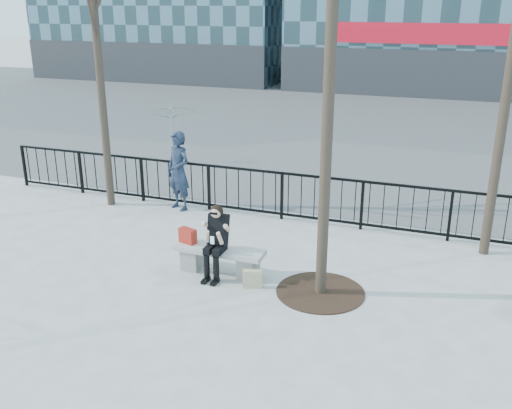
% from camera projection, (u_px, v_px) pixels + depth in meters
% --- Properties ---
extents(ground, '(120.00, 120.00, 0.00)m').
position_uv_depth(ground, '(220.00, 273.00, 10.37)').
color(ground, gray).
rests_on(ground, ground).
extents(street_surface, '(60.00, 23.00, 0.01)m').
position_uv_depth(street_surface, '(366.00, 121.00, 23.62)').
color(street_surface, '#474747').
rests_on(street_surface, ground).
extents(railing, '(14.00, 0.06, 1.10)m').
position_uv_depth(railing, '(273.00, 195.00, 12.83)').
color(railing, black).
rests_on(railing, ground).
extents(tree_grate, '(1.50, 1.50, 0.02)m').
position_uv_depth(tree_grate, '(320.00, 292.00, 9.65)').
color(tree_grate, black).
rests_on(tree_grate, ground).
extents(bench_main, '(1.65, 0.46, 0.49)m').
position_uv_depth(bench_main, '(220.00, 258.00, 10.27)').
color(bench_main, slate).
rests_on(bench_main, ground).
extents(seated_woman, '(0.50, 0.64, 1.34)m').
position_uv_depth(seated_woman, '(216.00, 242.00, 10.00)').
color(seated_woman, black).
rests_on(seated_woman, ground).
extents(handbag, '(0.36, 0.24, 0.27)m').
position_uv_depth(handbag, '(188.00, 236.00, 10.39)').
color(handbag, maroon).
rests_on(handbag, bench_main).
extents(shopping_bag, '(0.36, 0.21, 0.32)m').
position_uv_depth(shopping_bag, '(253.00, 279.00, 9.79)').
color(shopping_bag, beige).
rests_on(shopping_bag, ground).
extents(standing_man, '(0.80, 0.67, 1.86)m').
position_uv_depth(standing_man, '(179.00, 171.00, 13.28)').
color(standing_man, black).
rests_on(standing_man, ground).
extents(vendor_umbrella, '(2.52, 2.54, 1.77)m').
position_uv_depth(vendor_umbrella, '(171.00, 134.00, 17.24)').
color(vendor_umbrella, gold).
rests_on(vendor_umbrella, ground).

